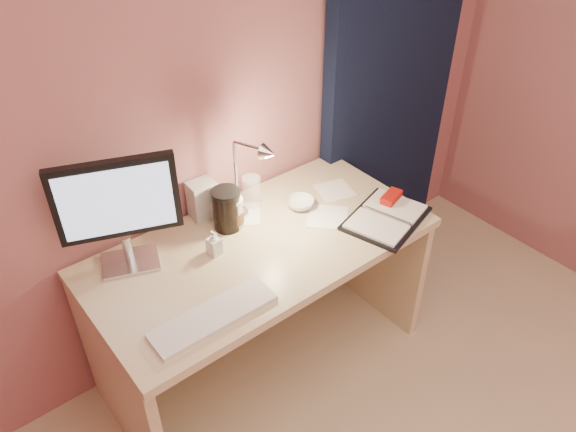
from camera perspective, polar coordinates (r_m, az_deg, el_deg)
room at (r=2.81m, az=9.26°, el=14.81°), size 3.50×3.50×3.50m
desk at (r=2.46m, az=-3.67°, el=-5.99°), size 1.40×0.70×0.73m
monitor at (r=2.08m, az=-16.85°, el=1.08°), size 0.42×0.22×0.46m
keyboard at (r=1.98m, az=-7.56°, el=-10.06°), size 0.46×0.14×0.02m
planner at (r=2.42m, az=9.96°, el=0.03°), size 0.42×0.36×0.06m
paper_a at (r=2.40m, az=4.07°, el=-0.09°), size 0.24×0.24×0.00m
paper_b at (r=2.57m, az=4.78°, el=2.65°), size 0.19×0.19×0.00m
paper_c at (r=2.42m, az=-4.76°, el=0.21°), size 0.22×0.22×0.00m
coffee_cup at (r=2.32m, az=-5.56°, el=0.23°), size 0.09×0.09×0.14m
clear_cup at (r=2.43m, az=-3.70°, el=2.48°), size 0.08×0.08×0.14m
bowl at (r=2.45m, az=1.25°, el=1.31°), size 0.15×0.15×0.04m
lotion_bottle at (r=2.20m, az=-7.52°, el=-2.71°), size 0.05×0.06×0.11m
dark_jar at (r=2.31m, az=-6.23°, el=0.49°), size 0.11×0.11×0.16m
product_box at (r=2.39m, az=-8.67°, el=1.71°), size 0.11×0.09×0.17m
desk_lamp at (r=2.21m, az=-4.92°, el=3.68°), size 0.15×0.23×0.38m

